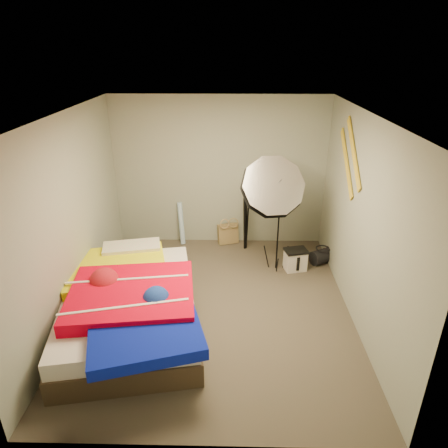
{
  "coord_description": "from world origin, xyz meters",
  "views": [
    {
      "loc": [
        0.21,
        -4.36,
        3.2
      ],
      "look_at": [
        0.1,
        0.6,
        0.95
      ],
      "focal_mm": 32.0,
      "sensor_mm": 36.0,
      "label": 1
    }
  ],
  "objects_px": {
    "wrapping_roll": "(181,223)",
    "camera_tripod": "(246,212)",
    "tote_bag": "(228,234)",
    "photo_umbrella": "(272,188)",
    "duffel_bag": "(322,256)",
    "bed": "(130,304)",
    "camera_case": "(295,260)"
  },
  "relations": [
    {
      "from": "wrapping_roll",
      "to": "camera_case",
      "type": "height_order",
      "value": "wrapping_roll"
    },
    {
      "from": "tote_bag",
      "to": "camera_case",
      "type": "relative_size",
      "value": 1.12
    },
    {
      "from": "tote_bag",
      "to": "photo_umbrella",
      "type": "relative_size",
      "value": 0.18
    },
    {
      "from": "wrapping_roll",
      "to": "photo_umbrella",
      "type": "relative_size",
      "value": 0.38
    },
    {
      "from": "tote_bag",
      "to": "wrapping_roll",
      "type": "relative_size",
      "value": 0.48
    },
    {
      "from": "camera_case",
      "to": "bed",
      "type": "distance_m",
      "value": 2.63
    },
    {
      "from": "wrapping_roll",
      "to": "camera_tripod",
      "type": "bearing_deg",
      "value": -10.04
    },
    {
      "from": "tote_bag",
      "to": "duffel_bag",
      "type": "bearing_deg",
      "value": -42.09
    },
    {
      "from": "tote_bag",
      "to": "duffel_bag",
      "type": "xyz_separation_m",
      "value": [
        1.51,
        -0.66,
        -0.06
      ]
    },
    {
      "from": "wrapping_roll",
      "to": "camera_tripod",
      "type": "height_order",
      "value": "camera_tripod"
    },
    {
      "from": "photo_umbrella",
      "to": "camera_tripod",
      "type": "bearing_deg",
      "value": 112.38
    },
    {
      "from": "tote_bag",
      "to": "camera_tripod",
      "type": "distance_m",
      "value": 0.61
    },
    {
      "from": "wrapping_roll",
      "to": "duffel_bag",
      "type": "height_order",
      "value": "wrapping_roll"
    },
    {
      "from": "bed",
      "to": "camera_tripod",
      "type": "relative_size",
      "value": 2.2
    },
    {
      "from": "wrapping_roll",
      "to": "camera_tripod",
      "type": "distance_m",
      "value": 1.16
    },
    {
      "from": "bed",
      "to": "camera_tripod",
      "type": "height_order",
      "value": "camera_tripod"
    },
    {
      "from": "camera_case",
      "to": "camera_tripod",
      "type": "height_order",
      "value": "camera_tripod"
    },
    {
      "from": "wrapping_roll",
      "to": "duffel_bag",
      "type": "distance_m",
      "value": 2.42
    },
    {
      "from": "duffel_bag",
      "to": "tote_bag",
      "type": "bearing_deg",
      "value": 126.39
    },
    {
      "from": "camera_tripod",
      "to": "photo_umbrella",
      "type": "bearing_deg",
      "value": -67.62
    },
    {
      "from": "tote_bag",
      "to": "photo_umbrella",
      "type": "height_order",
      "value": "photo_umbrella"
    },
    {
      "from": "bed",
      "to": "camera_tripod",
      "type": "distance_m",
      "value": 2.58
    },
    {
      "from": "tote_bag",
      "to": "camera_case",
      "type": "bearing_deg",
      "value": -58.47
    },
    {
      "from": "wrapping_roll",
      "to": "camera_case",
      "type": "bearing_deg",
      "value": -25.47
    },
    {
      "from": "duffel_bag",
      "to": "camera_tripod",
      "type": "height_order",
      "value": "camera_tripod"
    },
    {
      "from": "duffel_bag",
      "to": "photo_umbrella",
      "type": "distance_m",
      "value": 1.57
    },
    {
      "from": "bed",
      "to": "tote_bag",
      "type": "bearing_deg",
      "value": 63.42
    },
    {
      "from": "wrapping_roll",
      "to": "bed",
      "type": "xyz_separation_m",
      "value": [
        -0.34,
        -2.31,
        -0.04
      ]
    },
    {
      "from": "tote_bag",
      "to": "photo_umbrella",
      "type": "bearing_deg",
      "value": -76.06
    },
    {
      "from": "tote_bag",
      "to": "camera_tripod",
      "type": "bearing_deg",
      "value": -51.79
    },
    {
      "from": "camera_tripod",
      "to": "bed",
      "type": "bearing_deg",
      "value": -124.48
    },
    {
      "from": "duffel_bag",
      "to": "photo_umbrella",
      "type": "relative_size",
      "value": 0.2
    }
  ]
}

